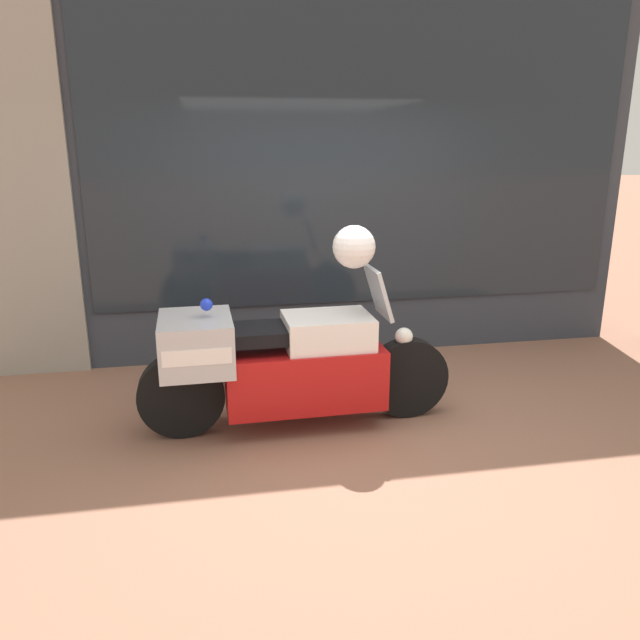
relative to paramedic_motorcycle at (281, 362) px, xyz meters
name	(u,v)px	position (x,y,z in m)	size (l,w,h in m)	color
ground_plane	(362,433)	(0.57, -0.23, -0.52)	(60.00, 60.00, 0.00)	#8E604C
shop_building	(268,153)	(0.13, 1.76, 1.47)	(6.39, 0.55, 3.96)	#333842
window_display	(353,303)	(0.99, 1.79, -0.06)	(4.96, 0.30, 1.93)	slate
paramedic_motorcycle	(281,362)	(0.00, 0.00, 0.00)	(2.37, 0.65, 1.21)	black
white_helmet	(354,247)	(0.55, 0.01, 0.85)	(0.31, 0.31, 0.31)	white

